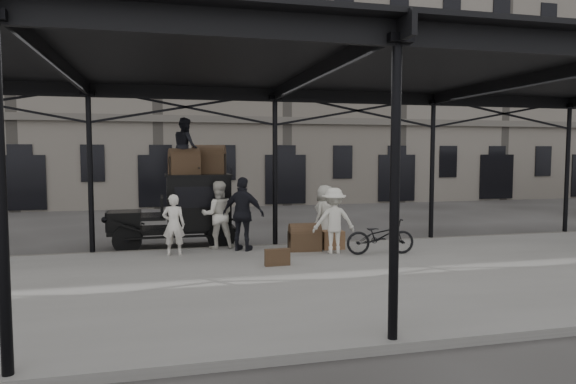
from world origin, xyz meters
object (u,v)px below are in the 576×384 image
(bicycle, at_px, (380,236))
(porter_official, at_px, (243,214))
(porter_left, at_px, (174,225))
(taxi, at_px, (187,207))
(steamer_trunk_platform, at_px, (305,239))
(steamer_trunk_roof_near, at_px, (184,164))

(bicycle, bearing_deg, porter_official, 74.49)
(porter_left, xyz_separation_m, bicycle, (5.25, -1.17, -0.32))
(taxi, height_order, steamer_trunk_platform, taxi)
(porter_left, bearing_deg, steamer_trunk_platform, -173.64)
(porter_official, relative_size, steamer_trunk_platform, 2.35)
(taxi, distance_m, bicycle, 5.72)
(taxi, distance_m, steamer_trunk_platform, 3.74)
(porter_official, height_order, steamer_trunk_platform, porter_official)
(porter_official, relative_size, bicycle, 1.11)
(taxi, xyz_separation_m, porter_official, (1.40, -1.70, -0.05))
(porter_left, height_order, bicycle, porter_left)
(porter_left, bearing_deg, porter_official, -165.20)
(taxi, relative_size, porter_left, 2.30)
(taxi, xyz_separation_m, steamer_trunk_platform, (3.03, -2.06, -0.74))
(porter_left, distance_m, porter_official, 1.86)
(porter_left, bearing_deg, bicycle, 177.05)
(porter_official, xyz_separation_m, steamer_trunk_platform, (1.63, -0.36, -0.69))
(taxi, xyz_separation_m, porter_left, (-0.44, -1.87, -0.26))
(taxi, xyz_separation_m, bicycle, (4.81, -3.04, -0.58))
(bicycle, distance_m, steamer_trunk_platform, 2.03)
(steamer_trunk_roof_near, bearing_deg, porter_left, -111.93)
(porter_official, bearing_deg, steamer_trunk_platform, -161.39)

